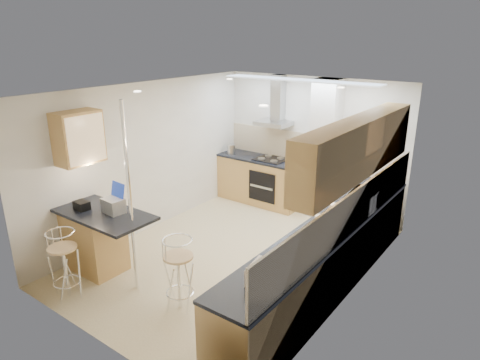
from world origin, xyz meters
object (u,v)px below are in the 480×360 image
Objects in this scene: microwave at (364,200)px; bread_bin at (264,274)px; bar_stool_end at (179,274)px; bar_stool_near at (65,264)px; laptop at (113,206)px.

bread_bin is (-0.10, -2.33, -0.05)m from microwave.
bar_stool_near is at bearing 159.62° from bar_stool_end.
microwave is 4.02m from bar_stool_near.
bar_stool_near is at bearing -178.15° from bread_bin.
microwave is 2.33m from bread_bin.
laptop is 0.30× the size of bar_stool_end.
bread_bin is at bearing 0.09° from laptop.
bar_stool_end is 1.42m from bread_bin.
microwave is 1.71× the size of laptop.
microwave reaches higher than laptop.
laptop is at bearing 79.82° from bar_stool_near.
laptop is 1.36m from bar_stool_end.
bread_bin is (1.31, -0.14, 0.54)m from bar_stool_end.
bar_stool_end is (-1.41, -2.19, -0.59)m from microwave.
bread_bin reaches higher than bar_stool_near.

